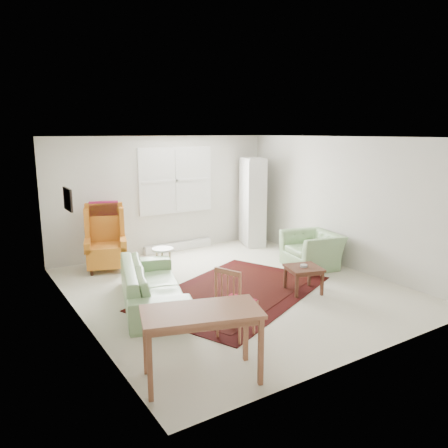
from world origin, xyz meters
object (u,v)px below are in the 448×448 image
desk (202,345)px  desk_chair (236,302)px  stool (163,262)px  cabinet (253,202)px  coffee_table (303,279)px  sofa (152,277)px  wingback_chair (105,237)px  armchair (312,246)px

desk → desk_chair: size_ratio=1.30×
stool → desk_chair: (-0.23, -2.74, 0.21)m
cabinet → desk: (-3.80, -4.34, -0.61)m
coffee_table → cabinet: cabinet is taller
sofa → wingback_chair: size_ratio=1.70×
armchair → coffee_table: size_ratio=1.95×
wingback_chair → stool: 1.23m
cabinet → desk: cabinet is taller
sofa → armchair: (3.39, 0.11, -0.04)m
cabinet → desk: bearing=-113.2°
wingback_chair → cabinet: bearing=18.7°
desk → stool: bearing=72.1°
armchair → cabinet: (0.03, 2.02, 0.60)m
coffee_table → desk_chair: size_ratio=0.56×
cabinet → desk_chair: size_ratio=2.12×
sofa → coffee_table: 2.45m
wingback_chair → coffee_table: size_ratio=2.41×
sofa → cabinet: size_ratio=1.08×
sofa → desk_chair: 1.65m
coffee_table → desk: bearing=-153.0°
sofa → stool: 1.37m
wingback_chair → stool: (0.77, -0.88, -0.38)m
armchair → coffee_table: bearing=-39.0°
sofa → coffee_table: size_ratio=4.10×
wingback_chair → stool: bearing=-31.4°
stool → cabinet: cabinet is taller
stool → cabinet: bearing=19.7°
wingback_chair → desk: bearing=-77.1°
wingback_chair → desk: wingback_chair is taller
sofa → coffee_table: (2.29, -0.84, -0.22)m
sofa → desk_chair: desk_chair is taller
sofa → desk: size_ratio=1.76×
sofa → wingback_chair: bearing=18.7°
coffee_table → stool: stool is taller
armchair → wingback_chair: wingback_chair is taller
wingback_chair → cabinet: size_ratio=0.64×
coffee_table → cabinet: 3.28m
sofa → desk: (-0.38, -2.21, -0.05)m
armchair → cabinet: 2.11m
desk → desk_chair: 1.07m
armchair → wingback_chair: 3.96m
coffee_table → desk_chair: (-1.82, -0.73, 0.26)m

